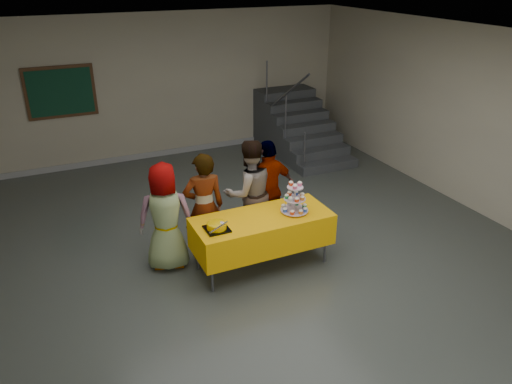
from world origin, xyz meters
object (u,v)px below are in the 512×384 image
schoolchild_c (249,192)px  schoolchild_b (204,207)px  bake_table (262,231)px  schoolchild_d (269,190)px  schoolchild_a (166,217)px  cupcake_stand (295,201)px  noticeboard (61,92)px  bear_cake (217,226)px  staircase (296,128)px

schoolchild_c → schoolchild_b: bearing=11.6°
bake_table → schoolchild_d: 0.87m
schoolchild_a → schoolchild_b: (0.55, 0.02, 0.03)m
schoolchild_c → cupcake_stand: bearing=114.0°
cupcake_stand → noticeboard: noticeboard is taller
schoolchild_d → noticeboard: (-2.44, 4.15, 0.82)m
schoolchild_b → schoolchild_a: bearing=7.2°
bear_cake → bake_table: bearing=6.8°
bear_cake → noticeboard: size_ratio=0.28×
staircase → noticeboard: size_ratio=1.85×
bake_table → schoolchild_b: size_ratio=1.19×
schoolchild_a → staircase: bearing=-122.4°
staircase → bake_table: bearing=-124.2°
bear_cake → schoolchild_d: 1.38m
bear_cake → staircase: size_ratio=0.15×
bake_table → schoolchild_a: size_ratio=1.23×
schoolchild_a → staircase: size_ratio=0.64×
schoolchild_d → staircase: bearing=-134.3°
cupcake_stand → schoolchild_b: size_ratio=0.28×
schoolchild_a → noticeboard: (-0.82, 4.32, 0.84)m
schoolchild_d → schoolchild_b: bearing=-1.0°
schoolchild_b → staircase: (3.37, 3.47, -0.30)m
schoolchild_c → staircase: bearing=-127.9°
bake_table → cupcake_stand: cupcake_stand is taller
noticeboard → bake_table: bearing=-67.7°
bake_table → schoolchild_d: size_ratio=1.21×
cupcake_stand → schoolchild_d: 0.79m
schoolchild_a → noticeboard: noticeboard is taller
schoolchild_c → staircase: 4.24m
bake_table → cupcake_stand: size_ratio=4.22×
schoolchild_b → schoolchild_d: 1.08m
bake_table → schoolchild_a: schoolchild_a is taller
bear_cake → cupcake_stand: bearing=1.2°
schoolchild_b → noticeboard: noticeboard is taller
schoolchild_a → schoolchild_c: schoolchild_c is taller
cupcake_stand → schoolchild_d: schoolchild_d is taller
cupcake_stand → schoolchild_a: bearing=159.9°
bear_cake → schoolchild_c: schoolchild_c is taller
schoolchild_d → noticeboard: size_ratio=1.20×
bake_table → schoolchild_d: (0.44, 0.72, 0.22)m
bake_table → noticeboard: 5.36m
cupcake_stand → staircase: 4.70m
bear_cake → staircase: 5.36m
bear_cake → schoolchild_b: schoolchild_b is taller
cupcake_stand → schoolchild_d: size_ratio=0.29×
cupcake_stand → noticeboard: size_ratio=0.34×
staircase → cupcake_stand: bearing=-119.2°
bear_cake → staircase: (3.42, 4.11, -0.34)m
noticeboard → schoolchild_a: bearing=-79.3°
noticeboard → bear_cake: bearing=-75.1°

